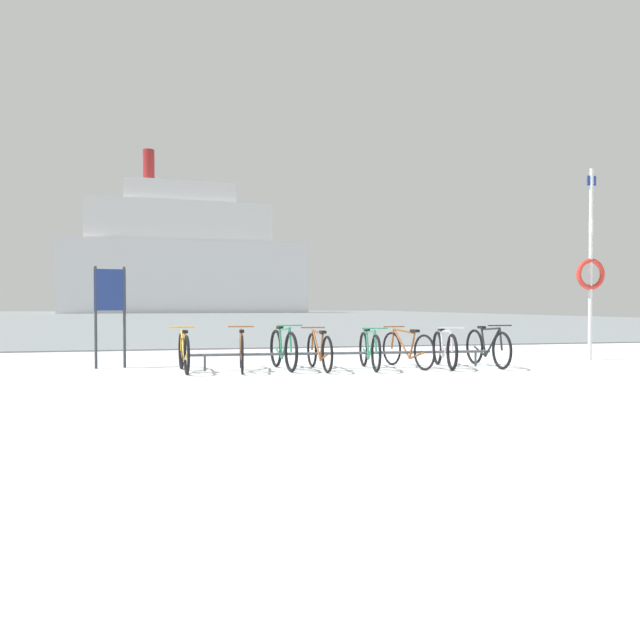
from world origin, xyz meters
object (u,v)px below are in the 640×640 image
at_px(bicycle_0, 184,352).
at_px(bicycle_6, 444,349).
at_px(bicycle_2, 283,349).
at_px(bicycle_3, 319,351).
at_px(rescue_post, 591,268).
at_px(ferry_ship, 184,259).
at_px(bicycle_1, 242,351).
at_px(bicycle_7, 488,347).
at_px(bicycle_5, 407,349).
at_px(bicycle_4, 370,350).
at_px(info_sign, 110,300).

height_order(bicycle_0, bicycle_6, bicycle_0).
bearing_deg(bicycle_2, bicycle_3, -19.91).
bearing_deg(rescue_post, bicycle_6, -168.35).
xyz_separation_m(bicycle_0, bicycle_6, (4.68, -0.31, -0.01)).
height_order(bicycle_3, ferry_ship, ferry_ship).
bearing_deg(bicycle_6, bicycle_3, 178.34).
xyz_separation_m(bicycle_1, ferry_ship, (0.26, 84.77, 7.68)).
distance_m(bicycle_0, bicycle_7, 5.54).
bearing_deg(rescue_post, bicycle_5, -171.57).
relative_size(bicycle_7, ferry_ship, 0.05).
relative_size(bicycle_0, rescue_post, 0.40).
distance_m(bicycle_4, info_sign, 4.78).
bearing_deg(bicycle_5, bicycle_3, -178.63).
height_order(bicycle_6, bicycle_7, bicycle_7).
bearing_deg(info_sign, ferry_ship, 88.27).
bearing_deg(bicycle_6, bicycle_5, 171.08).
xyz_separation_m(bicycle_5, bicycle_6, (0.69, -0.11, -0.00)).
bearing_deg(ferry_ship, bicycle_4, -88.65).
height_order(bicycle_2, bicycle_5, bicycle_2).
bearing_deg(rescue_post, bicycle_0, -177.00).
bearing_deg(bicycle_3, bicycle_6, -1.66).
bearing_deg(bicycle_5, ferry_ship, 91.87).
relative_size(bicycle_0, bicycle_3, 0.95).
xyz_separation_m(bicycle_1, bicycle_3, (1.36, -0.12, -0.01)).
distance_m(bicycle_2, bicycle_3, 0.64).
height_order(bicycle_0, bicycle_3, bicycle_0).
xyz_separation_m(bicycle_0, bicycle_7, (5.53, -0.36, 0.01)).
bearing_deg(info_sign, bicycle_1, -24.76).
distance_m(bicycle_4, bicycle_5, 0.76).
xyz_separation_m(bicycle_5, info_sign, (-5.29, 1.13, 0.90)).
bearing_deg(bicycle_4, bicycle_2, 169.29).
height_order(bicycle_3, info_sign, info_sign).
distance_m(bicycle_0, bicycle_6, 4.69).
distance_m(bicycle_4, bicycle_6, 1.44).
distance_m(bicycle_1, rescue_post, 7.50).
bearing_deg(bicycle_4, info_sign, 164.74).
bearing_deg(bicycle_2, bicycle_6, -5.56).
height_order(bicycle_1, bicycle_5, bicycle_1).
height_order(rescue_post, ferry_ship, ferry_ship).
xyz_separation_m(bicycle_3, ferry_ship, (-1.10, 84.89, 7.69)).
bearing_deg(ferry_ship, info_sign, -91.73).
height_order(bicycle_6, info_sign, info_sign).
xyz_separation_m(bicycle_6, rescue_post, (3.61, 0.74, 1.58)).
bearing_deg(bicycle_6, bicycle_7, -3.56).
relative_size(bicycle_2, bicycle_7, 0.95).
distance_m(info_sign, rescue_post, 9.62).
bearing_deg(info_sign, bicycle_2, -17.48).
bearing_deg(bicycle_4, bicycle_1, 175.19).
distance_m(bicycle_1, bicycle_6, 3.71).
xyz_separation_m(bicycle_3, info_sign, (-3.62, 1.17, 0.90)).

